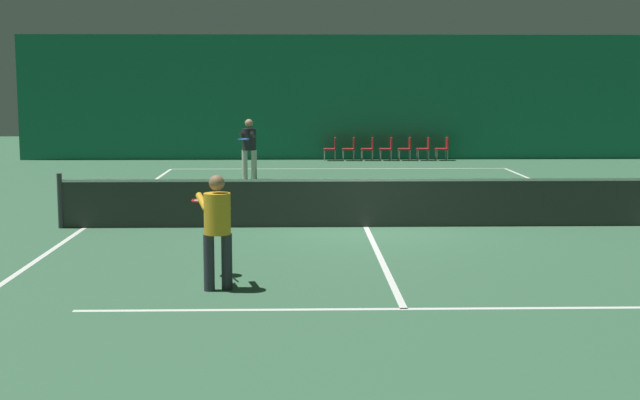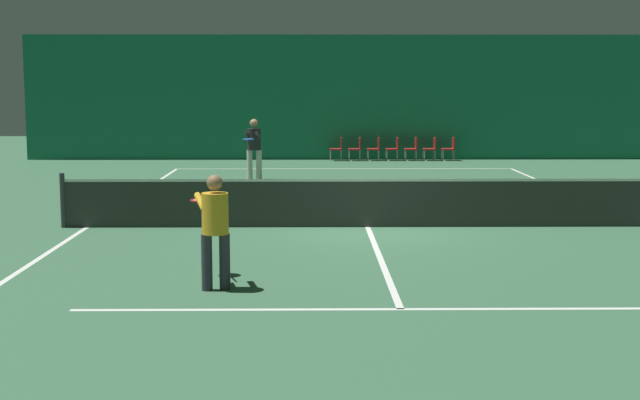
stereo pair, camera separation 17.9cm
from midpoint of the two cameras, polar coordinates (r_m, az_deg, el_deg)
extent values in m
plane|color=#386647|center=(17.51, 3.36, -1.73)|extent=(60.00, 60.00, 0.00)
cube|color=#196B4C|center=(32.76, 1.49, 6.57)|extent=(23.00, 0.12, 4.54)
cube|color=white|center=(29.30, 1.73, 2.02)|extent=(11.00, 0.10, 0.00)
cube|color=white|center=(23.83, 2.28, 0.75)|extent=(8.25, 0.10, 0.00)
cube|color=white|center=(11.26, 5.64, -6.97)|extent=(8.25, 0.10, 0.00)
cube|color=white|center=(17.98, -14.42, -1.71)|extent=(0.10, 23.80, 0.00)
cube|color=white|center=(17.50, 3.36, -1.73)|extent=(0.10, 12.80, 0.00)
cube|color=#2D332D|center=(17.44, 3.37, -0.19)|extent=(11.90, 0.02, 0.95)
cube|color=white|center=(17.38, 3.38, 1.28)|extent=(11.90, 0.02, 0.05)
cylinder|color=#333338|center=(18.02, -15.87, -0.03)|extent=(0.10, 0.10, 1.07)
cylinder|color=#2D2D38|center=(12.21, -6.84, -3.99)|extent=(0.19, 0.19, 0.77)
cylinder|color=#2D2D38|center=(12.26, -5.70, -3.93)|extent=(0.19, 0.19, 0.77)
cylinder|color=gold|center=(12.12, -6.31, -0.86)|extent=(0.46, 0.46, 0.56)
sphere|color=#936B4C|center=(12.06, -6.34, 1.11)|extent=(0.21, 0.21, 0.21)
cylinder|color=gold|center=(12.32, -7.23, -0.14)|extent=(0.25, 0.54, 0.23)
cylinder|color=gold|center=(12.38, -5.91, -0.08)|extent=(0.25, 0.54, 0.23)
cylinder|color=black|center=(12.75, -6.94, -0.19)|extent=(0.12, 0.30, 0.03)
torus|color=red|center=(13.05, -7.20, -0.02)|extent=(0.41, 0.41, 0.03)
cylinder|color=silver|center=(13.05, -7.20, -0.02)|extent=(0.35, 0.35, 0.00)
cylinder|color=beige|center=(26.04, -3.73, 2.26)|extent=(0.18, 0.18, 0.86)
cylinder|color=beige|center=(26.08, -4.33, 2.27)|extent=(0.18, 0.18, 0.86)
cylinder|color=#232328|center=(26.00, -4.05, 3.90)|extent=(0.44, 0.44, 0.62)
sphere|color=tan|center=(25.97, -4.06, 4.93)|extent=(0.24, 0.24, 0.24)
cylinder|color=#232328|center=(25.69, -3.79, 4.17)|extent=(0.16, 0.60, 0.25)
cylinder|color=#232328|center=(25.74, -4.50, 4.17)|extent=(0.16, 0.60, 0.25)
cylinder|color=black|center=(25.28, -4.30, 3.94)|extent=(0.06, 0.31, 0.03)
torus|color=#1951B2|center=(24.99, -4.41, 3.90)|extent=(0.36, 0.36, 0.03)
cylinder|color=silver|center=(24.99, -4.41, 3.90)|extent=(0.30, 0.30, 0.00)
cylinder|color=#99999E|center=(32.49, 0.83, 2.90)|extent=(0.03, 0.03, 0.39)
cylinder|color=#99999E|center=(32.11, 0.85, 2.85)|extent=(0.03, 0.03, 0.39)
cylinder|color=#99999E|center=(32.50, 1.50, 2.90)|extent=(0.03, 0.03, 0.39)
cylinder|color=#99999E|center=(32.12, 1.52, 2.85)|extent=(0.03, 0.03, 0.39)
cube|color=#A51E1E|center=(32.29, 1.17, 3.27)|extent=(0.44, 0.44, 0.05)
cube|color=#A51E1E|center=(32.28, 1.53, 3.66)|extent=(0.04, 0.44, 0.40)
cylinder|color=#99999E|center=(32.51, 2.02, 2.90)|extent=(0.03, 0.03, 0.39)
cylinder|color=#99999E|center=(32.13, 2.06, 2.85)|extent=(0.03, 0.03, 0.39)
cylinder|color=#99999E|center=(32.53, 2.69, 2.90)|extent=(0.03, 0.03, 0.39)
cylinder|color=#99999E|center=(32.15, 2.73, 2.85)|extent=(0.03, 0.03, 0.39)
cube|color=#A51E1E|center=(32.31, 2.38, 3.26)|extent=(0.44, 0.44, 0.05)
cube|color=#A51E1E|center=(32.31, 2.74, 3.66)|extent=(0.04, 0.44, 0.40)
cylinder|color=#99999E|center=(32.55, 3.22, 2.90)|extent=(0.03, 0.03, 0.39)
cylinder|color=#99999E|center=(32.17, 3.26, 2.85)|extent=(0.03, 0.03, 0.39)
cylinder|color=#99999E|center=(32.58, 3.89, 2.90)|extent=(0.03, 0.03, 0.39)
cylinder|color=#99999E|center=(32.20, 3.94, 2.85)|extent=(0.03, 0.03, 0.39)
cube|color=#A51E1E|center=(32.36, 3.58, 3.26)|extent=(0.44, 0.44, 0.05)
cube|color=#A51E1E|center=(32.36, 3.94, 3.66)|extent=(0.04, 0.44, 0.40)
cylinder|color=#99999E|center=(32.60, 4.41, 2.90)|extent=(0.03, 0.03, 0.39)
cylinder|color=#99999E|center=(32.23, 4.47, 2.84)|extent=(0.03, 0.03, 0.39)
cylinder|color=#99999E|center=(32.64, 5.07, 2.90)|extent=(0.03, 0.03, 0.39)
cylinder|color=#99999E|center=(32.26, 5.14, 2.84)|extent=(0.03, 0.03, 0.39)
cube|color=#A51E1E|center=(32.41, 4.78, 3.26)|extent=(0.44, 0.44, 0.05)
cube|color=#A51E1E|center=(32.42, 5.13, 3.65)|extent=(0.04, 0.44, 0.40)
cylinder|color=#99999E|center=(32.67, 5.60, 2.89)|extent=(0.03, 0.03, 0.39)
cylinder|color=#99999E|center=(32.29, 5.67, 2.84)|extent=(0.03, 0.03, 0.39)
cylinder|color=#99999E|center=(32.71, 6.26, 2.89)|extent=(0.03, 0.03, 0.39)
cylinder|color=#99999E|center=(32.34, 6.34, 2.84)|extent=(0.03, 0.03, 0.39)
cube|color=#A51E1E|center=(32.49, 5.97, 3.25)|extent=(0.44, 0.44, 0.05)
cube|color=#A51E1E|center=(32.49, 6.33, 3.65)|extent=(0.04, 0.44, 0.40)
cylinder|color=#99999E|center=(32.75, 6.78, 2.89)|extent=(0.03, 0.03, 0.39)
cylinder|color=#99999E|center=(32.38, 6.86, 2.83)|extent=(0.03, 0.03, 0.39)
cylinder|color=#99999E|center=(32.80, 7.44, 2.89)|extent=(0.03, 0.03, 0.39)
cylinder|color=#99999E|center=(32.43, 7.53, 2.83)|extent=(0.03, 0.03, 0.39)
cube|color=#A51E1E|center=(32.57, 7.16, 3.25)|extent=(0.44, 0.44, 0.05)
cube|color=#A51E1E|center=(32.58, 7.51, 3.64)|extent=(0.04, 0.44, 0.40)
cylinder|color=#99999E|center=(32.85, 7.95, 2.88)|extent=(0.03, 0.03, 0.39)
cylinder|color=#99999E|center=(32.47, 8.05, 2.83)|extent=(0.03, 0.03, 0.39)
cylinder|color=#99999E|center=(32.90, 8.61, 2.88)|extent=(0.03, 0.03, 0.39)
cylinder|color=#99999E|center=(32.53, 8.71, 2.82)|extent=(0.03, 0.03, 0.39)
cube|color=#A51E1E|center=(32.67, 8.34, 3.24)|extent=(0.44, 0.44, 0.05)
cube|color=#A51E1E|center=(32.69, 8.69, 3.63)|extent=(0.04, 0.44, 0.40)
camera|label=1|loc=(0.09, -89.65, 0.05)|focal=50.00mm
camera|label=2|loc=(0.09, 90.35, -0.05)|focal=50.00mm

